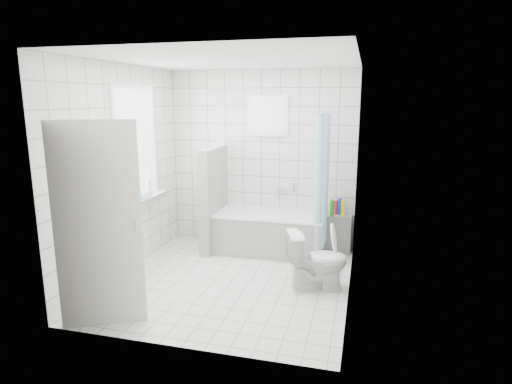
# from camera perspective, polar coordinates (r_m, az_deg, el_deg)

# --- Properties ---
(ground) EXTENTS (3.00, 3.00, 0.00)m
(ground) POSITION_cam_1_polar(r_m,az_deg,el_deg) (5.36, -3.22, -11.69)
(ground) COLOR white
(ground) RESTS_ON ground
(ceiling) EXTENTS (3.00, 3.00, 0.00)m
(ceiling) POSITION_cam_1_polar(r_m,az_deg,el_deg) (4.92, -3.60, 17.18)
(ceiling) COLOR white
(ceiling) RESTS_ON ground
(wall_back) EXTENTS (2.80, 0.02, 2.60)m
(wall_back) POSITION_cam_1_polar(r_m,az_deg,el_deg) (6.41, 0.72, 4.40)
(wall_back) COLOR white
(wall_back) RESTS_ON ground
(wall_front) EXTENTS (2.80, 0.02, 2.60)m
(wall_front) POSITION_cam_1_polar(r_m,az_deg,el_deg) (3.62, -10.70, -1.95)
(wall_front) COLOR white
(wall_front) RESTS_ON ground
(wall_left) EXTENTS (0.02, 3.00, 2.60)m
(wall_left) POSITION_cam_1_polar(r_m,az_deg,el_deg) (5.57, -17.26, 2.66)
(wall_left) COLOR white
(wall_left) RESTS_ON ground
(wall_right) EXTENTS (0.02, 3.00, 2.60)m
(wall_right) POSITION_cam_1_polar(r_m,az_deg,el_deg) (4.75, 12.90, 1.33)
(wall_right) COLOR white
(wall_right) RESTS_ON ground
(window_left) EXTENTS (0.01, 0.90, 1.40)m
(window_left) POSITION_cam_1_polar(r_m,az_deg,el_deg) (5.76, -15.51, 6.08)
(window_left) COLOR white
(window_left) RESTS_ON wall_left
(window_back) EXTENTS (0.50, 0.01, 0.50)m
(window_back) POSITION_cam_1_polar(r_m,az_deg,el_deg) (6.29, 1.54, 10.19)
(window_back) COLOR white
(window_back) RESTS_ON wall_back
(window_sill) EXTENTS (0.18, 1.02, 0.08)m
(window_sill) POSITION_cam_1_polar(r_m,az_deg,el_deg) (5.86, -14.72, -1.13)
(window_sill) COLOR white
(window_sill) RESTS_ON wall_left
(door) EXTENTS (0.73, 0.39, 2.00)m
(door) POSITION_cam_1_polar(r_m,az_deg,el_deg) (4.30, -20.27, -4.38)
(door) COLOR silver
(door) RESTS_ON ground
(bathtub) EXTENTS (1.55, 0.77, 0.58)m
(bathtub) POSITION_cam_1_polar(r_m,az_deg,el_deg) (6.22, 1.92, -5.39)
(bathtub) COLOR white
(bathtub) RESTS_ON ground
(partition_wall) EXTENTS (0.15, 0.85, 1.50)m
(partition_wall) POSITION_cam_1_polar(r_m,az_deg,el_deg) (6.29, -5.66, -0.92)
(partition_wall) COLOR white
(partition_wall) RESTS_ON ground
(tiled_ledge) EXTENTS (0.40, 0.24, 0.55)m
(tiled_ledge) POSITION_cam_1_polar(r_m,az_deg,el_deg) (6.35, 10.76, -5.40)
(tiled_ledge) COLOR white
(tiled_ledge) RESTS_ON ground
(toilet) EXTENTS (0.79, 0.61, 0.71)m
(toilet) POSITION_cam_1_polar(r_m,az_deg,el_deg) (5.05, 8.14, -9.03)
(toilet) COLOR white
(toilet) RESTS_ON ground
(curtain_rod) EXTENTS (0.02, 0.80, 0.02)m
(curtain_rod) POSITION_cam_1_polar(r_m,az_deg,el_deg) (5.80, 9.04, 10.37)
(curtain_rod) COLOR silver
(curtain_rod) RESTS_ON wall_back
(shower_curtain) EXTENTS (0.14, 0.48, 1.78)m
(shower_curtain) POSITION_cam_1_polar(r_m,az_deg,el_deg) (5.77, 8.62, 1.36)
(shower_curtain) COLOR #45A2CA
(shower_curtain) RESTS_ON curtain_rod
(tub_faucet) EXTENTS (0.18, 0.06, 0.06)m
(tub_faucet) POSITION_cam_1_polar(r_m,az_deg,el_deg) (6.38, 3.49, 0.23)
(tub_faucet) COLOR silver
(tub_faucet) RESTS_ON wall_back
(sill_bottles) EXTENTS (0.17, 0.64, 0.31)m
(sill_bottles) POSITION_cam_1_polar(r_m,az_deg,el_deg) (5.74, -15.16, 0.29)
(sill_bottles) COLOR #EB5B83
(sill_bottles) RESTS_ON window_sill
(ledge_bottles) EXTENTS (0.22, 0.19, 0.24)m
(ledge_bottles) POSITION_cam_1_polar(r_m,az_deg,el_deg) (6.21, 10.84, -2.05)
(ledge_bottles) COLOR yellow
(ledge_bottles) RESTS_ON tiled_ledge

